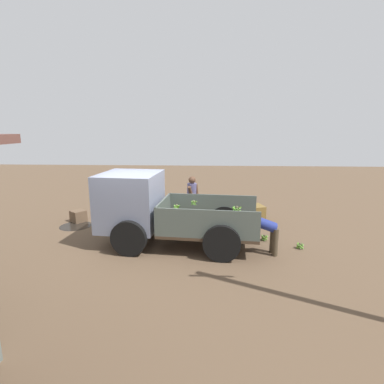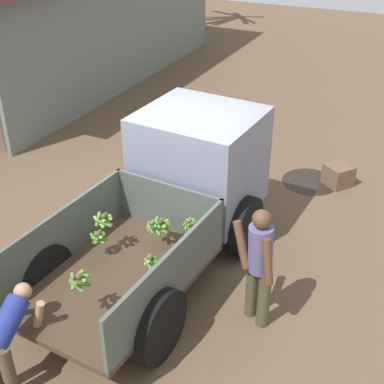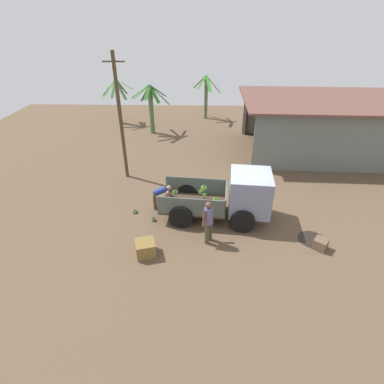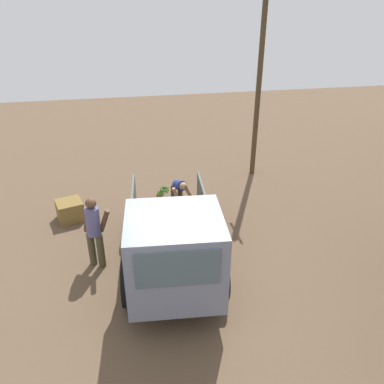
% 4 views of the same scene
% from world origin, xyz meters
% --- Properties ---
extents(ground, '(36.00, 36.00, 0.00)m').
position_xyz_m(ground, '(0.00, 0.00, 0.00)').
color(ground, brown).
extents(cargo_truck, '(4.50, 2.35, 2.03)m').
position_xyz_m(cargo_truck, '(-0.15, -0.22, 1.08)').
color(cargo_truck, '#443224').
rests_on(cargo_truck, ground).
extents(utility_pole, '(0.98, 0.17, 6.02)m').
position_xyz_m(utility_pole, '(-5.51, 3.38, 3.08)').
color(utility_pole, '#4A3923').
rests_on(utility_pole, ground).
extents(person_foreground_visitor, '(0.49, 0.67, 1.70)m').
position_xyz_m(person_foreground_visitor, '(-1.38, -1.78, 0.95)').
color(person_foreground_visitor, '#49432C').
rests_on(person_foreground_visitor, ground).
extents(person_worker_loading, '(0.82, 0.65, 1.08)m').
position_xyz_m(person_worker_loading, '(-3.39, 0.45, 0.67)').
color(person_worker_loading, '#4C3F2D').
rests_on(person_worker_loading, ground).
extents(banana_bunch_on_ground_0, '(0.21, 0.22, 0.17)m').
position_xyz_m(banana_bunch_on_ground_0, '(-4.45, 0.01, 0.09)').
color(banana_bunch_on_ground_0, brown).
rests_on(banana_bunch_on_ground_0, ground).
extents(banana_bunch_on_ground_1, '(0.20, 0.21, 0.19)m').
position_xyz_m(banana_bunch_on_ground_1, '(-3.58, -0.55, 0.10)').
color(banana_bunch_on_ground_1, '#463F2D').
rests_on(banana_bunch_on_ground_1, ground).
extents(wooden_crate_0, '(0.81, 0.81, 0.54)m').
position_xyz_m(wooden_crate_0, '(-3.57, -2.56, 0.27)').
color(wooden_crate_0, brown).
rests_on(wooden_crate_0, ground).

